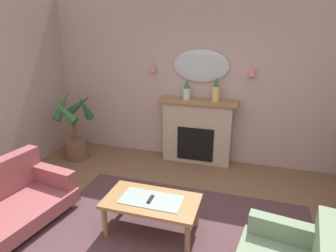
# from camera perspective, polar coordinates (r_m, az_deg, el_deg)

# --- Properties ---
(wall_back) EXTENTS (6.87, 0.10, 2.95)m
(wall_back) POSITION_cam_1_polar(r_m,az_deg,el_deg) (5.09, 8.54, 9.15)
(wall_back) COLOR #B29993
(wall_back) RESTS_ON ground
(patterned_rug) EXTENTS (3.20, 2.40, 0.01)m
(patterned_rug) POSITION_cam_1_polar(r_m,az_deg,el_deg) (3.53, 0.76, -22.13)
(patterned_rug) COLOR #4C3338
(patterned_rug) RESTS_ON ground
(fireplace) EXTENTS (1.36, 0.36, 1.16)m
(fireplace) POSITION_cam_1_polar(r_m,az_deg,el_deg) (5.13, 5.79, -1.12)
(fireplace) COLOR tan
(fireplace) RESTS_ON ground
(mantel_vase_left) EXTENTS (0.13, 0.13, 0.35)m
(mantel_vase_left) POSITION_cam_1_polar(r_m,az_deg,el_deg) (4.94, 3.72, 7.12)
(mantel_vase_left) COLOR silver
(mantel_vase_left) RESTS_ON fireplace
(mantel_vase_right) EXTENTS (0.13, 0.13, 0.41)m
(mantel_vase_right) POSITION_cam_1_polar(r_m,az_deg,el_deg) (4.85, 9.52, 6.97)
(mantel_vase_right) COLOR tan
(mantel_vase_right) RESTS_ON fireplace
(wall_mirror) EXTENTS (0.96, 0.06, 0.56)m
(wall_mirror) POSITION_cam_1_polar(r_m,az_deg,el_deg) (5.00, 6.56, 11.77)
(wall_mirror) COLOR #B2BCC6
(wall_sconce_left) EXTENTS (0.14, 0.14, 0.14)m
(wall_sconce_left) POSITION_cam_1_polar(r_m,az_deg,el_deg) (5.18, -3.03, 11.56)
(wall_sconce_left) COLOR #D17066
(wall_sconce_right) EXTENTS (0.14, 0.14, 0.14)m
(wall_sconce_right) POSITION_cam_1_polar(r_m,az_deg,el_deg) (4.88, 16.44, 10.36)
(wall_sconce_right) COLOR #D17066
(coffee_table) EXTENTS (1.10, 0.60, 0.45)m
(coffee_table) POSITION_cam_1_polar(r_m,az_deg,el_deg) (3.46, -3.30, -15.20)
(coffee_table) COLOR olive
(coffee_table) RESTS_ON ground
(tv_remote) EXTENTS (0.04, 0.16, 0.02)m
(tv_remote) POSITION_cam_1_polar(r_m,az_deg,el_deg) (3.41, -3.51, -14.37)
(tv_remote) COLOR black
(tv_remote) RESTS_ON coffee_table
(potted_plant_corner_palm) EXTENTS (0.71, 0.67, 1.28)m
(potted_plant_corner_palm) POSITION_cam_1_polar(r_m,az_deg,el_deg) (5.51, -18.03, -0.59)
(potted_plant_corner_palm) COLOR brown
(potted_plant_corner_palm) RESTS_ON ground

